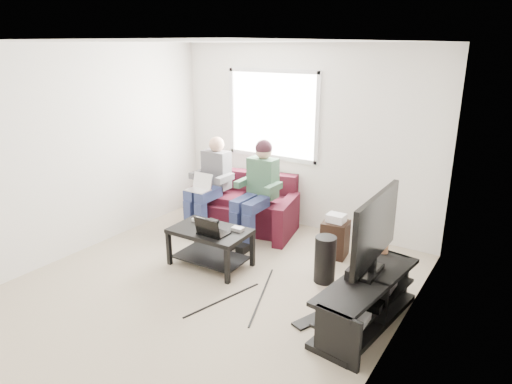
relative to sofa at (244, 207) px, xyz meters
The scene contains 25 objects.
floor 1.90m from the sofa, 68.61° to the right, with size 4.50×4.50×0.00m, color #B7A38E.
ceiling 2.97m from the sofa, 68.61° to the right, with size 4.50×4.50×0.00m, color white.
wall_back 1.32m from the sofa, 36.58° to the left, with size 4.50×4.50×0.00m, color white.
wall_left 2.41m from the sofa, 127.07° to the right, with size 4.50×4.50×0.00m, color white.
wall_right 3.35m from the sofa, 33.01° to the right, with size 4.50×4.50×0.00m, color white.
window 1.41m from the sofa, 69.48° to the left, with size 1.48×0.04×1.28m.
sofa is the anchor object (origin of this frame).
person_left 0.64m from the sofa, 146.16° to the right, with size 0.40×0.71×1.31m.
person_right 0.67m from the sofa, 31.86° to the right, with size 0.40×0.71×1.36m.
laptop_silver 0.77m from the sofa, 127.29° to the right, with size 0.32×0.22×0.24m, color silver, non-canonical shape.
coffee_table 1.32m from the sofa, 73.54° to the right, with size 0.95×0.60×0.47m.
laptop_black 1.46m from the sofa, 69.85° to the right, with size 0.34×0.24×0.24m, color black, non-canonical shape.
controller_a 1.17m from the sofa, 85.32° to the right, with size 0.14×0.09×0.04m, color silver.
controller_b 1.14m from the sofa, 75.84° to the right, with size 0.14×0.09×0.04m, color black.
controller_c 1.32m from the sofa, 58.87° to the right, with size 0.14×0.09×0.04m, color gray.
tv_stand 2.77m from the sofa, 30.69° to the right, with size 0.61×1.48×0.48m.
tv 2.79m from the sofa, 28.90° to the right, with size 0.12×1.10×0.81m.
soundbar 2.63m from the sofa, 30.15° to the right, with size 0.12×0.50×0.10m, color black.
drink_cup 2.47m from the sofa, 18.58° to the right, with size 0.08×0.08×0.12m, color #B5774E.
console_white 2.99m from the sofa, 37.28° to the right, with size 0.30×0.22×0.06m, color silver.
console_grey 2.63m from the sofa, 25.06° to the right, with size 0.34×0.26×0.08m, color gray.
console_black 2.80m from the sofa, 31.57° to the right, with size 0.38×0.30×0.07m, color black.
subwoofer 1.92m from the sofa, 27.33° to the right, with size 0.24×0.24×0.54m, color black.
keyboard_floor 2.57m from the sofa, 40.69° to the right, with size 0.14×0.42×0.02m, color black.
end_table 1.55m from the sofa, ahead, with size 0.31×0.31×0.56m.
Camera 1 is at (2.88, -3.46, 2.58)m, focal length 32.00 mm.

